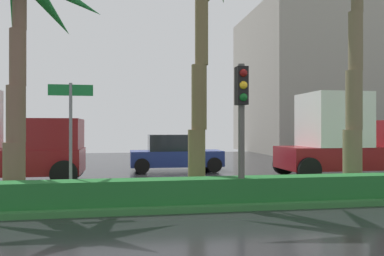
% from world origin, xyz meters
% --- Properties ---
extents(ground_plane, '(90.00, 42.00, 0.10)m').
position_xyz_m(ground_plane, '(0.00, 9.00, -0.05)').
color(ground_plane, black).
extents(median_strip, '(85.50, 4.00, 0.15)m').
position_xyz_m(median_strip, '(0.00, 8.00, 0.07)').
color(median_strip, '#2D6B33').
rests_on(median_strip, ground_plane).
extents(median_hedge, '(76.50, 0.70, 0.60)m').
position_xyz_m(median_hedge, '(0.00, 6.60, 0.45)').
color(median_hedge, '#1E6028').
rests_on(median_hedge, median_strip).
extents(palm_tree_centre_left, '(4.38, 4.22, 6.50)m').
position_xyz_m(palm_tree_centre_left, '(-2.46, 7.86, 5.15)').
color(palm_tree_centre_left, brown).
rests_on(palm_tree_centre_left, median_strip).
extents(traffic_signal_median_right, '(0.28, 0.43, 3.47)m').
position_xyz_m(traffic_signal_median_right, '(3.19, 6.38, 2.54)').
color(traffic_signal_median_right, '#4C4C47').
rests_on(traffic_signal_median_right, median_strip).
extents(street_name_sign, '(1.10, 0.08, 3.00)m').
position_xyz_m(street_name_sign, '(-1.05, 7.20, 2.08)').
color(street_name_sign, slate).
rests_on(street_name_sign, median_strip).
extents(car_in_traffic_leading, '(4.30, 2.02, 1.72)m').
position_xyz_m(car_in_traffic_leading, '(2.67, 15.30, 0.83)').
color(car_in_traffic_leading, navy).
rests_on(car_in_traffic_leading, ground_plane).
extents(box_truck_following, '(6.40, 2.64, 3.46)m').
position_xyz_m(box_truck_following, '(9.74, 11.79, 1.55)').
color(box_truck_following, maroon).
rests_on(box_truck_following, ground_plane).
extents(building_far_right, '(17.10, 11.72, 12.16)m').
position_xyz_m(building_far_right, '(19.68, 28.90, 6.08)').
color(building_far_right, gray).
rests_on(building_far_right, ground_plane).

